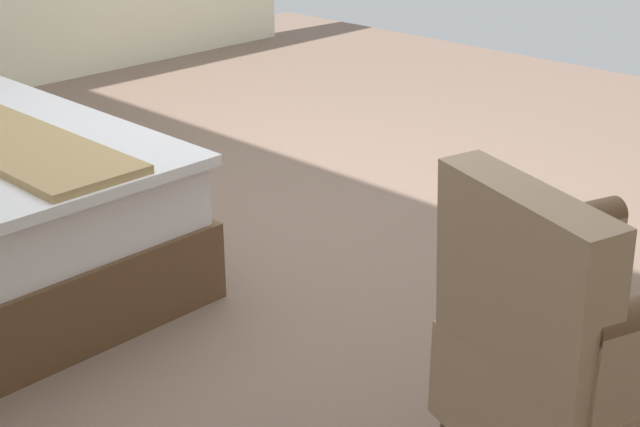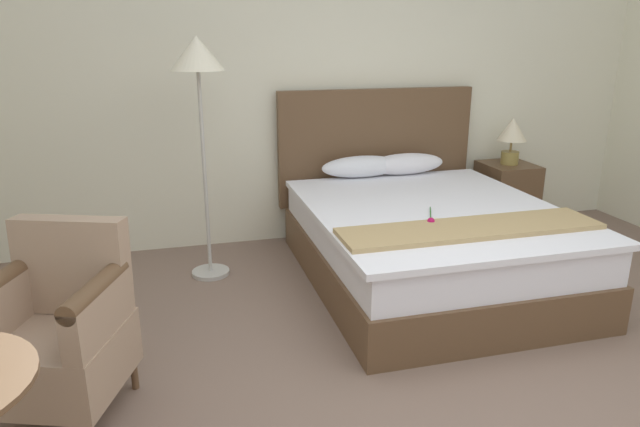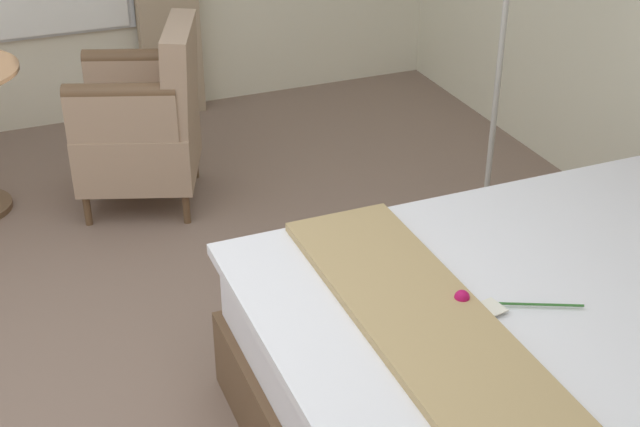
# 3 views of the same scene
# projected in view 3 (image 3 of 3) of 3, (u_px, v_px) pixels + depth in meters

# --- Properties ---
(bed) EXTENTS (1.74, 2.20, 1.29)m
(bed) POSITION_uv_depth(u_px,v_px,m) (625.00, 367.00, 2.87)
(bed) COLOR brown
(bed) RESTS_ON ground
(armchair_by_window) EXTENTS (0.72, 0.73, 0.91)m
(armchair_by_window) POSITION_uv_depth(u_px,v_px,m) (145.00, 121.00, 4.34)
(armchair_by_window) COLOR brown
(armchair_by_window) RESTS_ON ground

